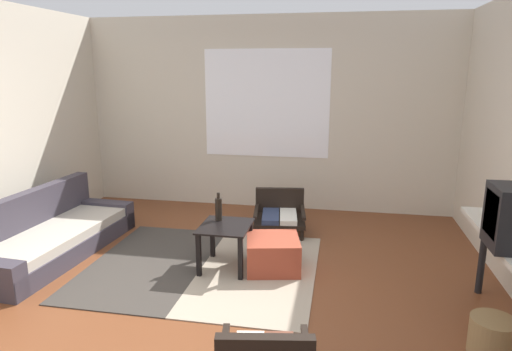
{
  "coord_description": "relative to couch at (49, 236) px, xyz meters",
  "views": [
    {
      "loc": [
        1.06,
        -3.27,
        1.99
      ],
      "look_at": [
        0.23,
        1.04,
        0.94
      ],
      "focal_mm": 31.57,
      "sensor_mm": 36.0,
      "label": 1
    }
  ],
  "objects": [
    {
      "name": "coffee_table",
      "position": [
        1.98,
        0.02,
        0.15
      ],
      "size": [
        0.5,
        0.56,
        0.46
      ],
      "color": "black",
      "rests_on": "ground"
    },
    {
      "name": "glass_bottle",
      "position": [
        1.87,
        0.16,
        0.38
      ],
      "size": [
        0.07,
        0.07,
        0.29
      ],
      "color": "black",
      "rests_on": "coffee_table"
    },
    {
      "name": "wicker_basket",
      "position": [
        4.19,
        -1.0,
        -0.07
      ],
      "size": [
        0.32,
        0.32,
        0.27
      ],
      "primitive_type": "cylinder",
      "color": "olive",
      "rests_on": "ground"
    },
    {
      "name": "ottoman_orange",
      "position": [
        2.45,
        0.08,
        -0.04
      ],
      "size": [
        0.62,
        0.62,
        0.34
      ],
      "primitive_type": "cube",
      "rotation": [
        0.0,
        0.0,
        0.21
      ],
      "color": "#993D28",
      "rests_on": "ground"
    },
    {
      "name": "armchair_by_window",
      "position": [
        2.37,
        1.18,
        0.03
      ],
      "size": [
        0.69,
        0.67,
        0.5
      ],
      "color": "black",
      "rests_on": "ground"
    },
    {
      "name": "ground_plane",
      "position": [
        2.02,
        -0.82,
        -0.21
      ],
      "size": [
        7.8,
        7.8,
        0.0
      ],
      "primitive_type": "plane",
      "color": "brown"
    },
    {
      "name": "far_wall_with_window",
      "position": [
        2.02,
        2.24,
        1.15
      ],
      "size": [
        5.6,
        0.13,
        2.7
      ],
      "color": "beige",
      "rests_on": "ground"
    },
    {
      "name": "clay_vase",
      "position": [
        4.36,
        -0.34,
        0.69
      ],
      "size": [
        0.18,
        0.18,
        0.32
      ],
      "color": "#A87047",
      "rests_on": "console_shelf"
    },
    {
      "name": "area_rug",
      "position": [
        1.74,
        -0.01,
        -0.2
      ],
      "size": [
        2.3,
        2.0,
        0.01
      ],
      "color": "#38332D",
      "rests_on": "ground"
    },
    {
      "name": "couch",
      "position": [
        0.0,
        0.0,
        0.0
      ],
      "size": [
        0.9,
        2.09,
        0.68
      ],
      "color": "#38333D",
      "rests_on": "ground"
    }
  ]
}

